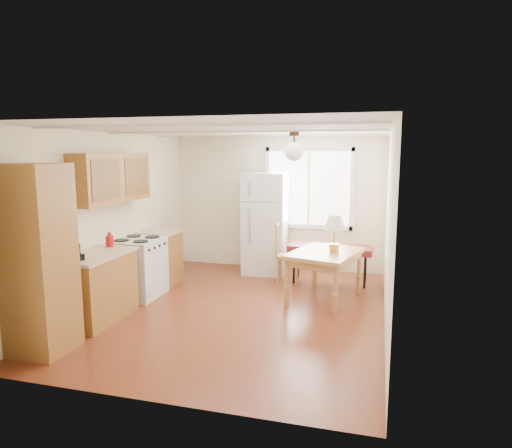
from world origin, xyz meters
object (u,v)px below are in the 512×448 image
at_px(refrigerator, 266,223).
at_px(chair, 282,249).
at_px(bench, 330,249).
at_px(dining_table, 325,258).

distance_m(refrigerator, chair, 0.80).
xyz_separation_m(bench, dining_table, (0.01, -0.93, 0.06)).
height_order(refrigerator, chair, refrigerator).
bearing_deg(dining_table, chair, 152.23).
xyz_separation_m(refrigerator, bench, (1.23, -0.38, -0.34)).
bearing_deg(bench, dining_table, -86.72).
distance_m(bench, chair, 0.82).
distance_m(bench, dining_table, 0.93).
distance_m(refrigerator, dining_table, 1.83).
bearing_deg(bench, chair, -163.96).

